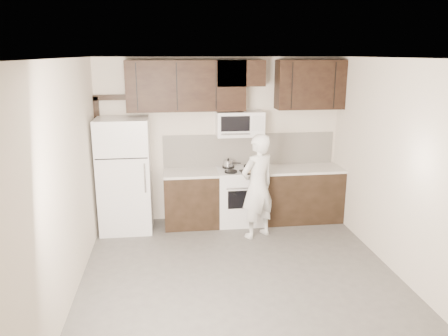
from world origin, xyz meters
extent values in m
plane|color=#514E4C|center=(0.00, 0.00, 0.00)|extent=(4.50, 4.50, 0.00)
plane|color=beige|center=(0.00, 2.25, 1.35)|extent=(4.00, 0.00, 4.00)
plane|color=white|center=(0.00, 0.00, 2.70)|extent=(4.50, 4.50, 0.00)
cube|color=black|center=(-0.52, 1.94, 0.43)|extent=(0.87, 0.62, 0.87)
cube|color=black|center=(1.34, 1.94, 0.43)|extent=(1.32, 0.62, 0.87)
cube|color=silver|center=(-0.52, 1.94, 0.89)|extent=(0.87, 0.64, 0.04)
cube|color=silver|center=(1.34, 1.94, 0.89)|extent=(1.32, 0.64, 0.04)
cube|color=white|center=(0.30, 1.94, 0.45)|extent=(0.76, 0.62, 0.89)
cube|color=white|center=(0.30, 1.94, 0.90)|extent=(0.76, 0.62, 0.02)
cube|color=black|center=(0.30, 1.63, 0.50)|extent=(0.50, 0.01, 0.30)
cylinder|color=silver|center=(0.30, 1.60, 0.70)|extent=(0.55, 0.02, 0.02)
cylinder|color=black|center=(0.12, 1.79, 0.93)|extent=(0.20, 0.20, 0.03)
cylinder|color=black|center=(0.48, 1.79, 0.93)|extent=(0.20, 0.20, 0.03)
cylinder|color=black|center=(0.12, 2.09, 0.93)|extent=(0.20, 0.20, 0.03)
cylinder|color=black|center=(0.48, 2.09, 0.93)|extent=(0.20, 0.20, 0.03)
cube|color=silver|center=(0.50, 2.24, 1.18)|extent=(2.90, 0.02, 0.54)
cube|color=black|center=(-0.55, 2.08, 2.26)|extent=(1.85, 0.35, 0.78)
cube|color=black|center=(1.45, 2.08, 2.26)|extent=(1.10, 0.35, 0.78)
cube|color=black|center=(0.30, 2.08, 2.45)|extent=(0.76, 0.35, 0.40)
cube|color=white|center=(0.30, 2.06, 1.65)|extent=(0.76, 0.38, 0.40)
cube|color=black|center=(0.20, 1.86, 1.68)|extent=(0.46, 0.01, 0.24)
cube|color=silver|center=(0.56, 1.86, 1.68)|extent=(0.18, 0.01, 0.24)
cylinder|color=silver|center=(0.20, 1.84, 1.52)|extent=(0.46, 0.02, 0.02)
cube|color=white|center=(-1.55, 1.89, 0.90)|extent=(0.80, 0.72, 1.80)
cube|color=black|center=(-1.55, 1.53, 1.25)|extent=(0.77, 0.01, 0.02)
cylinder|color=silver|center=(-1.22, 1.50, 0.95)|extent=(0.03, 0.03, 0.45)
cube|color=black|center=(-1.96, 2.21, 1.05)|extent=(0.08, 0.08, 2.10)
cube|color=black|center=(-1.75, 2.21, 2.08)|extent=(0.50, 0.08, 0.08)
cylinder|color=silver|center=(0.12, 2.09, 0.97)|extent=(0.17, 0.17, 0.13)
sphere|color=black|center=(0.12, 2.09, 1.05)|extent=(0.04, 0.04, 0.04)
cylinder|color=black|center=(0.25, 2.06, 0.99)|extent=(0.16, 0.06, 0.02)
cube|color=black|center=(0.46, 1.75, 0.92)|extent=(0.39, 0.31, 0.02)
cylinder|color=beige|center=(0.46, 1.75, 0.94)|extent=(0.27, 0.27, 0.02)
imported|color=white|center=(0.46, 1.33, 0.81)|extent=(0.70, 0.62, 1.61)
camera|label=1|loc=(-0.85, -4.85, 2.76)|focal=35.00mm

